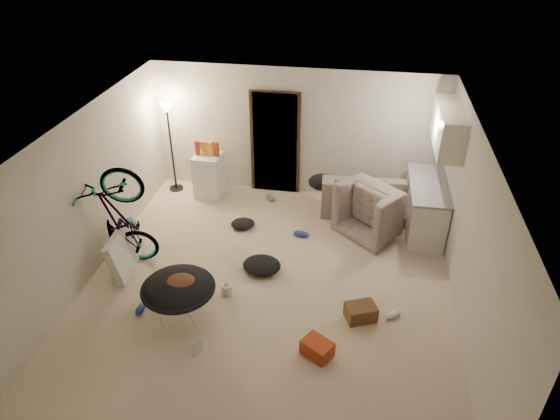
% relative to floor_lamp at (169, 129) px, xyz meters
% --- Properties ---
extents(floor, '(5.50, 6.00, 0.02)m').
position_rel_floor_lamp_xyz_m(floor, '(2.40, -2.65, -1.32)').
color(floor, beige).
rests_on(floor, ground).
extents(ceiling, '(5.50, 6.00, 0.02)m').
position_rel_floor_lamp_xyz_m(ceiling, '(2.40, -2.65, 1.20)').
color(ceiling, white).
rests_on(ceiling, wall_back).
extents(wall_back, '(5.50, 0.02, 2.50)m').
position_rel_floor_lamp_xyz_m(wall_back, '(2.40, 0.36, -0.06)').
color(wall_back, beige).
rests_on(wall_back, floor).
extents(wall_front, '(5.50, 0.02, 2.50)m').
position_rel_floor_lamp_xyz_m(wall_front, '(2.40, -5.66, -0.06)').
color(wall_front, beige).
rests_on(wall_front, floor).
extents(wall_left, '(0.02, 6.00, 2.50)m').
position_rel_floor_lamp_xyz_m(wall_left, '(-0.36, -2.65, -0.06)').
color(wall_left, beige).
rests_on(wall_left, floor).
extents(wall_right, '(0.02, 6.00, 2.50)m').
position_rel_floor_lamp_xyz_m(wall_right, '(5.16, -2.65, -0.06)').
color(wall_right, beige).
rests_on(wall_right, floor).
extents(doorway, '(0.85, 0.10, 2.04)m').
position_rel_floor_lamp_xyz_m(doorway, '(2.00, 0.32, -0.29)').
color(doorway, black).
rests_on(doorway, floor).
extents(door_trim, '(0.97, 0.04, 2.10)m').
position_rel_floor_lamp_xyz_m(door_trim, '(2.00, 0.29, -0.29)').
color(door_trim, '#322211').
rests_on(door_trim, floor).
extents(floor_lamp, '(0.28, 0.28, 1.81)m').
position_rel_floor_lamp_xyz_m(floor_lamp, '(0.00, 0.00, 0.00)').
color(floor_lamp, black).
rests_on(floor_lamp, floor).
extents(kitchen_counter, '(0.60, 1.50, 0.88)m').
position_rel_floor_lamp_xyz_m(kitchen_counter, '(4.83, -0.65, -0.87)').
color(kitchen_counter, beige).
rests_on(kitchen_counter, floor).
extents(counter_top, '(0.64, 1.54, 0.04)m').
position_rel_floor_lamp_xyz_m(counter_top, '(4.83, -0.65, -0.41)').
color(counter_top, gray).
rests_on(counter_top, kitchen_counter).
extents(kitchen_uppers, '(0.38, 1.40, 0.65)m').
position_rel_floor_lamp_xyz_m(kitchen_uppers, '(4.96, -0.65, 0.64)').
color(kitchen_uppers, beige).
rests_on(kitchen_uppers, wall_right).
extents(sofa, '(1.97, 0.87, 0.56)m').
position_rel_floor_lamp_xyz_m(sofa, '(3.95, -0.20, -1.03)').
color(sofa, '#394038').
rests_on(sofa, floor).
extents(armchair, '(1.42, 1.40, 0.69)m').
position_rel_floor_lamp_xyz_m(armchair, '(4.07, -0.74, -0.96)').
color(armchair, '#394038').
rests_on(armchair, floor).
extents(bicycle, '(1.97, 1.07, 1.08)m').
position_rel_floor_lamp_xyz_m(bicycle, '(0.10, -2.50, -0.81)').
color(bicycle, black).
rests_on(bicycle, floor).
extents(book_asset, '(0.28, 0.26, 0.02)m').
position_rel_floor_lamp_xyz_m(book_asset, '(1.72, -4.18, -1.30)').
color(book_asset, '#A83519').
rests_on(book_asset, floor).
extents(mini_fridge, '(0.53, 0.53, 0.86)m').
position_rel_floor_lamp_xyz_m(mini_fridge, '(0.74, -0.10, -0.88)').
color(mini_fridge, white).
rests_on(mini_fridge, floor).
extents(snack_box_0, '(0.12, 0.10, 0.30)m').
position_rel_floor_lamp_xyz_m(snack_box_0, '(0.57, -0.10, -0.31)').
color(snack_box_0, '#A83519').
rests_on(snack_box_0, mini_fridge).
extents(snack_box_1, '(0.11, 0.08, 0.30)m').
position_rel_floor_lamp_xyz_m(snack_box_1, '(0.69, -0.10, -0.31)').
color(snack_box_1, orange).
rests_on(snack_box_1, mini_fridge).
extents(snack_box_2, '(0.11, 0.08, 0.30)m').
position_rel_floor_lamp_xyz_m(snack_box_2, '(0.81, -0.10, -0.31)').
color(snack_box_2, gold).
rests_on(snack_box_2, mini_fridge).
extents(snack_box_3, '(0.12, 0.10, 0.30)m').
position_rel_floor_lamp_xyz_m(snack_box_3, '(0.93, -0.10, -0.31)').
color(snack_box_3, '#A83519').
rests_on(snack_box_3, mini_fridge).
extents(saucer_chair, '(1.02, 1.02, 0.72)m').
position_rel_floor_lamp_xyz_m(saucer_chair, '(1.33, -3.50, -0.88)').
color(saucer_chair, silver).
rests_on(saucer_chair, floor).
extents(hoodie, '(0.57, 0.52, 0.22)m').
position_rel_floor_lamp_xyz_m(hoodie, '(1.38, -3.53, -0.67)').
color(hoodie, '#58311E').
rests_on(hoodie, saucer_chair).
extents(sofa_drape, '(0.58, 0.49, 0.28)m').
position_rel_floor_lamp_xyz_m(sofa_drape, '(3.00, -0.20, -0.77)').
color(sofa_drape, black).
rests_on(sofa_drape, sofa).
extents(tv_box, '(0.34, 1.04, 0.69)m').
position_rel_floor_lamp_xyz_m(tv_box, '(0.10, -2.54, -0.97)').
color(tv_box, silver).
rests_on(tv_box, floor).
extents(drink_case_a, '(0.49, 0.43, 0.23)m').
position_rel_floor_lamp_xyz_m(drink_case_a, '(3.82, -3.11, -1.19)').
color(drink_case_a, brown).
rests_on(drink_case_a, floor).
extents(drink_case_b, '(0.47, 0.44, 0.22)m').
position_rel_floor_lamp_xyz_m(drink_case_b, '(3.29, -3.86, -1.20)').
color(drink_case_b, '#A83519').
rests_on(drink_case_b, floor).
extents(juicer, '(0.17, 0.17, 0.24)m').
position_rel_floor_lamp_xyz_m(juicer, '(1.84, -2.92, -1.21)').
color(juicer, beige).
rests_on(juicer, floor).
extents(newspaper, '(0.71, 0.68, 0.01)m').
position_rel_floor_lamp_xyz_m(newspaper, '(1.79, -2.02, -1.30)').
color(newspaper, '#AFABA1').
rests_on(newspaper, floor).
extents(book_blue, '(0.37, 0.40, 0.03)m').
position_rel_floor_lamp_xyz_m(book_blue, '(2.19, -2.26, -1.29)').
color(book_blue, navy).
rests_on(book_blue, floor).
extents(book_white, '(0.20, 0.25, 0.02)m').
position_rel_floor_lamp_xyz_m(book_white, '(1.30, -3.20, -1.30)').
color(book_white, silver).
rests_on(book_white, floor).
extents(shoe_0, '(0.30, 0.15, 0.11)m').
position_rel_floor_lamp_xyz_m(shoe_0, '(2.74, -1.25, -1.25)').
color(shoe_0, navy).
rests_on(shoe_0, floor).
extents(shoe_1, '(0.24, 0.29, 0.10)m').
position_rel_floor_lamp_xyz_m(shoe_1, '(1.97, -0.10, -1.26)').
color(shoe_1, slate).
rests_on(shoe_1, floor).
extents(shoe_2, '(0.11, 0.26, 0.09)m').
position_rel_floor_lamp_xyz_m(shoe_2, '(0.71, -3.49, -1.26)').
color(shoe_2, navy).
rests_on(shoe_2, floor).
extents(shoe_3, '(0.26, 0.26, 0.10)m').
position_rel_floor_lamp_xyz_m(shoe_3, '(1.20, -3.19, -1.26)').
color(shoe_3, slate).
rests_on(shoe_3, floor).
extents(shoe_4, '(0.27, 0.27, 0.10)m').
position_rel_floor_lamp_xyz_m(shoe_4, '(4.28, -2.99, -1.26)').
color(shoe_4, white).
rests_on(shoe_4, floor).
extents(clothes_lump_a, '(0.62, 0.54, 0.20)m').
position_rel_floor_lamp_xyz_m(clothes_lump_a, '(2.24, -2.28, -1.21)').
color(clothes_lump_a, black).
rests_on(clothes_lump_a, floor).
extents(clothes_lump_b, '(0.53, 0.50, 0.13)m').
position_rel_floor_lamp_xyz_m(clothes_lump_b, '(1.66, -1.12, -1.24)').
color(clothes_lump_b, black).
rests_on(clothes_lump_b, floor).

